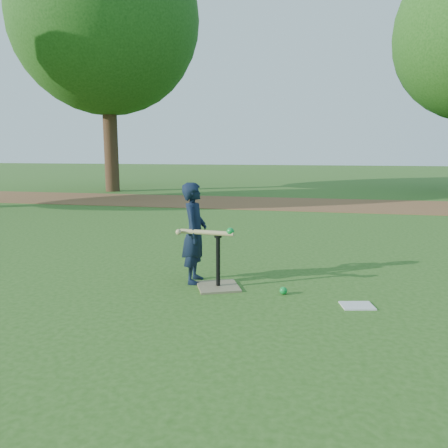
# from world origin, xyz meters

# --- Properties ---
(ground) EXTENTS (80.00, 80.00, 0.00)m
(ground) POSITION_xyz_m (0.00, 0.00, 0.00)
(ground) COLOR #285116
(ground) RESTS_ON ground
(dirt_strip) EXTENTS (24.00, 3.00, 0.01)m
(dirt_strip) POSITION_xyz_m (0.00, 7.50, 0.01)
(dirt_strip) COLOR brown
(dirt_strip) RESTS_ON ground
(child) EXTENTS (0.31, 0.43, 1.12)m
(child) POSITION_xyz_m (-0.01, -0.05, 0.56)
(child) COLOR black
(child) RESTS_ON ground
(wiffle_ball_ground) EXTENTS (0.08, 0.08, 0.08)m
(wiffle_ball_ground) POSITION_xyz_m (1.00, -0.28, 0.04)
(wiffle_ball_ground) COLOR #0C872E
(wiffle_ball_ground) RESTS_ON ground
(clipboard) EXTENTS (0.34, 0.29, 0.01)m
(clipboard) POSITION_xyz_m (1.72, -0.49, 0.01)
(clipboard) COLOR silver
(clipboard) RESTS_ON ground
(batting_tee) EXTENTS (0.56, 0.56, 0.61)m
(batting_tee) POSITION_xyz_m (0.29, -0.20, 0.11)
(batting_tee) COLOR #7C714E
(batting_tee) RESTS_ON ground
(swing_action) EXTENTS (0.63, 0.13, 0.10)m
(swing_action) POSITION_xyz_m (0.20, -0.23, 0.61)
(swing_action) COLOR tan
(swing_action) RESTS_ON ground
(tree_left) EXTENTS (6.40, 6.40, 9.08)m
(tree_left) POSITION_xyz_m (-6.00, 10.00, 5.87)
(tree_left) COLOR #382316
(tree_left) RESTS_ON ground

